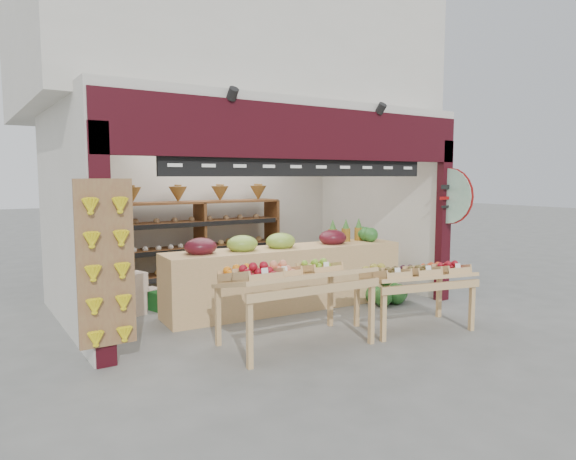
% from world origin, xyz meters
% --- Properties ---
extents(ground, '(60.00, 60.00, 0.00)m').
position_xyz_m(ground, '(0.00, 0.00, 0.00)').
color(ground, slate).
rests_on(ground, ground).
extents(shop_structure, '(6.36, 5.12, 5.40)m').
position_xyz_m(shop_structure, '(0.00, 1.61, 3.92)').
color(shop_structure, beige).
rests_on(shop_structure, ground).
extents(banana_board, '(0.60, 0.15, 1.80)m').
position_xyz_m(banana_board, '(-2.73, -1.17, 1.12)').
color(banana_board, olive).
rests_on(banana_board, ground).
extents(gift_sign, '(0.04, 0.93, 0.92)m').
position_xyz_m(gift_sign, '(2.75, -1.15, 1.75)').
color(gift_sign, '#ABD7BA').
rests_on(gift_sign, ground).
extents(back_shelving, '(3.08, 0.50, 1.89)m').
position_xyz_m(back_shelving, '(-0.35, 1.82, 1.14)').
color(back_shelving, brown).
rests_on(back_shelving, ground).
extents(refrigerator, '(0.80, 0.80, 1.65)m').
position_xyz_m(refrigerator, '(-2.40, 1.88, 0.82)').
color(refrigerator, '#B6B8BE').
rests_on(refrigerator, ground).
extents(cardboard_stack, '(1.02, 0.84, 0.64)m').
position_xyz_m(cardboard_stack, '(-1.70, 0.95, 0.23)').
color(cardboard_stack, beige).
rests_on(cardboard_stack, ground).
extents(mid_counter, '(3.93, 1.05, 1.20)m').
position_xyz_m(mid_counter, '(0.25, -0.08, 0.53)').
color(mid_counter, tan).
rests_on(mid_counter, ground).
extents(display_table_left, '(1.84, 1.10, 1.12)m').
position_xyz_m(display_table_left, '(-0.73, -1.54, 0.86)').
color(display_table_left, tan).
rests_on(display_table_left, ground).
extents(display_table_right, '(1.63, 1.14, 0.96)m').
position_xyz_m(display_table_right, '(1.12, -1.93, 0.75)').
color(display_table_right, tan).
rests_on(display_table_right, ground).
extents(watermelon_pile, '(0.79, 0.74, 0.56)m').
position_xyz_m(watermelon_pile, '(1.85, -0.63, 0.20)').
color(watermelon_pile, '#194B1A').
rests_on(watermelon_pile, ground).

